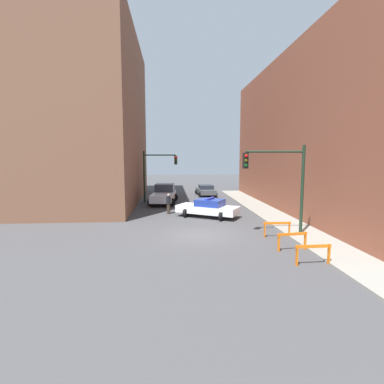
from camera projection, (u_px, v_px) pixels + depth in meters
name	position (u px, v px, depth m)	size (l,w,h in m)	color
ground_plane	(201.00, 235.00, 17.77)	(120.00, 120.00, 0.00)	#424244
sidewalk_right	(302.00, 232.00, 18.21)	(2.40, 44.00, 0.12)	gray
building_corner_left	(67.00, 119.00, 29.78)	(14.00, 20.00, 16.71)	brown
building_right	(345.00, 135.00, 25.90)	(12.00, 28.00, 13.06)	brown
traffic_light_near	(283.00, 176.00, 17.26)	(3.64, 0.35, 5.20)	black
traffic_light_far	(155.00, 169.00, 30.21)	(3.44, 0.35, 5.20)	black
police_car	(208.00, 208.00, 23.00)	(4.99, 3.98, 1.52)	white
white_truck	(164.00, 194.00, 29.80)	(2.99, 5.57, 1.90)	silver
parked_car_near	(206.00, 190.00, 35.65)	(2.44, 4.40, 1.31)	#474C51
pedestrian_crossing	(169.00, 203.00, 24.30)	(0.50, 0.50, 1.66)	#382D23
barrier_front	(313.00, 251.00, 12.80)	(1.60, 0.21, 0.90)	orange
barrier_mid	(292.00, 238.00, 14.82)	(1.59, 0.36, 0.90)	orange
barrier_back	(277.00, 227.00, 17.26)	(1.60, 0.20, 0.90)	orange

